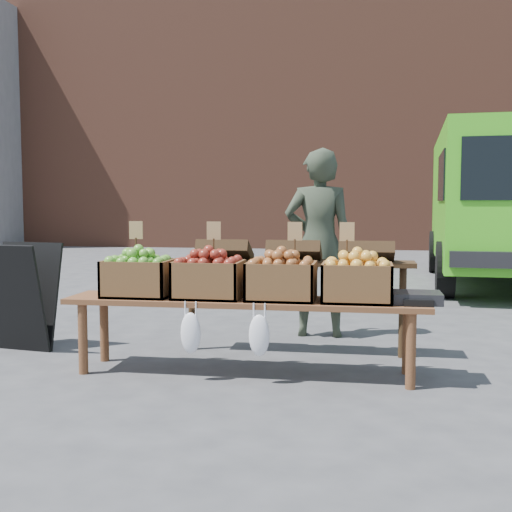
% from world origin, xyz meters
% --- Properties ---
extents(ground, '(80.00, 80.00, 0.00)m').
position_xyz_m(ground, '(0.00, 0.00, 0.00)').
color(ground, '#474749').
extents(brick_building, '(24.00, 4.00, 10.00)m').
position_xyz_m(brick_building, '(0.00, 15.00, 5.00)').
color(brick_building, brown).
rests_on(brick_building, ground).
extents(delivery_van, '(2.78, 5.42, 2.36)m').
position_xyz_m(delivery_van, '(2.35, 5.68, 1.18)').
color(delivery_van, '#44C31C').
rests_on(delivery_van, ground).
extents(vendor, '(0.68, 0.47, 1.80)m').
position_xyz_m(vendor, '(-0.33, 1.31, 0.90)').
color(vendor, '#313A2B').
rests_on(vendor, ground).
extents(chalkboard_sign, '(0.67, 0.44, 0.95)m').
position_xyz_m(chalkboard_sign, '(-2.86, 0.28, 0.47)').
color(chalkboard_sign, black).
rests_on(chalkboard_sign, ground).
extents(back_table, '(2.10, 0.44, 1.04)m').
position_xyz_m(back_table, '(-0.48, 0.54, 0.52)').
color(back_table, '#322112').
rests_on(back_table, ground).
extents(display_bench, '(2.70, 0.56, 0.57)m').
position_xyz_m(display_bench, '(-0.77, -0.18, 0.28)').
color(display_bench, brown).
rests_on(display_bench, ground).
extents(crate_golden_apples, '(0.50, 0.40, 0.28)m').
position_xyz_m(crate_golden_apples, '(-1.60, -0.18, 0.71)').
color(crate_golden_apples, '#4A8929').
rests_on(crate_golden_apples, display_bench).
extents(crate_russet_pears, '(0.50, 0.40, 0.28)m').
position_xyz_m(crate_russet_pears, '(-1.05, -0.18, 0.71)').
color(crate_russet_pears, maroon).
rests_on(crate_russet_pears, display_bench).
extents(crate_red_apples, '(0.50, 0.40, 0.28)m').
position_xyz_m(crate_red_apples, '(-0.50, -0.18, 0.71)').
color(crate_red_apples, '#96572A').
rests_on(crate_red_apples, display_bench).
extents(crate_green_apples, '(0.50, 0.40, 0.28)m').
position_xyz_m(crate_green_apples, '(0.05, -0.18, 0.71)').
color(crate_green_apples, gold).
rests_on(crate_green_apples, display_bench).
extents(weighing_scale, '(0.34, 0.30, 0.08)m').
position_xyz_m(weighing_scale, '(0.48, -0.18, 0.61)').
color(weighing_scale, black).
rests_on(weighing_scale, display_bench).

